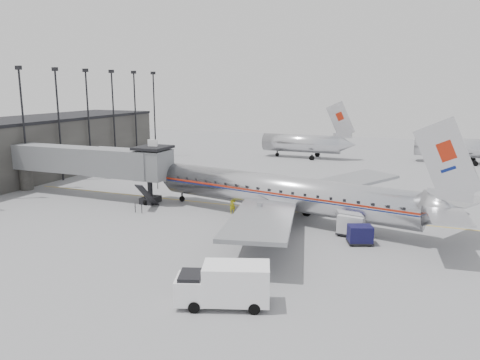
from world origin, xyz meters
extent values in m
plane|color=slate|center=(0.00, 0.00, 0.00)|extent=(160.00, 160.00, 0.00)
cube|color=#33312F|center=(-34.00, 10.00, 4.00)|extent=(12.00, 46.00, 8.00)
cube|color=gold|center=(3.00, 6.00, 0.01)|extent=(60.00, 0.15, 0.01)
cube|color=slate|center=(-22.00, 3.60, 4.30)|extent=(12.00, 2.80, 3.00)
cube|color=slate|center=(-13.00, 3.60, 4.30)|extent=(8.00, 3.00, 3.10)
cube|color=slate|center=(-9.00, 4.00, 4.30)|extent=(3.20, 3.60, 3.20)
cube|color=black|center=(-9.00, 4.00, 6.20)|extent=(3.40, 3.80, 0.30)
cube|color=white|center=(-9.00, 4.00, 6.70)|extent=(1.20, 0.15, 0.80)
cylinder|color=black|center=(-9.30, 3.60, 1.40)|extent=(0.56, 0.56, 2.80)
cube|color=black|center=(-9.30, 3.60, 0.35)|extent=(1.60, 2.20, 0.70)
cylinder|color=black|center=(-9.30, 2.60, 0.30)|extent=(0.30, 0.60, 0.60)
cylinder|color=black|center=(-9.30, 4.60, 0.30)|extent=(0.30, 0.60, 0.60)
cylinder|color=#33312F|center=(-27.50, 3.60, 1.40)|extent=(1.60, 1.60, 2.80)
cube|color=black|center=(-8.20, 1.30, 1.50)|extent=(0.90, 3.20, 2.90)
cylinder|color=black|center=(-27.50, 4.00, 7.50)|extent=(0.24, 0.24, 15.00)
cube|color=black|center=(-27.50, 4.00, 15.00)|extent=(0.90, 0.25, 0.50)
cylinder|color=black|center=(-27.50, 10.00, 7.50)|extent=(0.24, 0.24, 15.00)
cube|color=black|center=(-27.50, 10.00, 15.00)|extent=(0.90, 0.25, 0.50)
cylinder|color=black|center=(-27.50, 16.00, 7.50)|extent=(0.24, 0.24, 15.00)
cube|color=black|center=(-27.50, 16.00, 15.00)|extent=(0.90, 0.25, 0.50)
cylinder|color=black|center=(-27.50, 22.00, 7.50)|extent=(0.24, 0.24, 15.00)
cube|color=black|center=(-27.50, 22.00, 15.00)|extent=(0.90, 0.25, 0.50)
cylinder|color=black|center=(-27.50, 28.00, 7.50)|extent=(0.24, 0.24, 15.00)
cube|color=black|center=(-27.50, 28.00, 15.00)|extent=(0.90, 0.25, 0.50)
cylinder|color=black|center=(-27.50, 34.00, 7.50)|extent=(0.24, 0.24, 15.00)
cube|color=black|center=(-27.50, 34.00, 15.00)|extent=(0.90, 0.25, 0.50)
cylinder|color=silver|center=(-2.00, 42.00, 2.60)|extent=(14.00, 3.20, 3.20)
cube|color=silver|center=(4.80, 42.00, 7.00)|extent=(5.17, 0.26, 6.52)
cylinder|color=black|center=(-6.50, 42.00, 0.50)|extent=(0.24, 0.24, 1.00)
cylinder|color=silver|center=(24.00, 46.00, 2.60)|extent=(14.00, 3.20, 3.20)
cylinder|color=black|center=(19.50, 46.00, 0.50)|extent=(0.24, 0.24, 1.00)
cylinder|color=silver|center=(6.00, 3.00, 2.69)|extent=(27.06, 8.56, 3.32)
cone|color=silver|center=(-8.52, 5.92, 2.69)|extent=(3.29, 3.79, 3.32)
cone|color=silver|center=(20.79, 0.03, 3.05)|extent=(4.14, 3.80, 3.16)
cube|color=#9E1E0B|center=(6.00, 3.00, 2.92)|extent=(27.07, 8.61, 0.16)
cube|color=#091756|center=(6.00, 3.00, 2.71)|extent=(27.07, 8.61, 0.09)
cube|color=silver|center=(20.52, 0.08, 7.18)|extent=(5.45, 1.35, 6.90)
cube|color=gray|center=(10.23, 10.39, 2.42)|extent=(12.34, 14.57, 1.07)
cube|color=gray|center=(7.05, -5.45, 2.42)|extent=(7.96, 15.09, 1.07)
cylinder|color=gray|center=(7.36, 7.49, 1.30)|extent=(3.36, 2.45, 1.89)
cylinder|color=gray|center=(5.52, -1.67, 1.30)|extent=(3.36, 2.45, 1.89)
cylinder|color=black|center=(-6.32, 5.47, 0.58)|extent=(0.18, 0.18, 1.17)
cylinder|color=black|center=(8.22, 4.94, 0.63)|extent=(0.23, 0.23, 1.26)
cylinder|color=black|center=(8.22, 4.94, 0.40)|extent=(0.94, 0.48, 0.90)
cylinder|color=black|center=(7.30, 0.36, 0.63)|extent=(0.23, 0.23, 1.26)
cylinder|color=black|center=(7.30, 0.36, 0.40)|extent=(0.94, 0.48, 0.90)
cube|color=white|center=(9.05, -15.79, 1.47)|extent=(4.43, 3.35, 2.29)
cube|color=white|center=(6.47, -16.68, 1.04)|extent=(2.33, 2.53, 1.53)
cube|color=black|center=(6.47, -16.68, 1.69)|extent=(1.84, 2.18, 0.66)
cylinder|color=black|center=(7.10, -17.50, 0.35)|extent=(0.75, 0.49, 0.70)
cylinder|color=black|center=(6.46, -15.64, 0.35)|extent=(0.75, 0.49, 0.70)
cylinder|color=black|center=(10.40, -16.36, 0.35)|extent=(0.75, 0.49, 0.70)
cylinder|color=black|center=(9.76, -14.50, 0.35)|extent=(0.75, 0.49, 0.70)
cube|color=#0F0D37|center=(14.37, -1.72, 0.91)|extent=(2.31, 2.04, 1.35)
cube|color=black|center=(14.37, -1.72, 0.19)|extent=(2.44, 2.16, 0.12)
cylinder|color=black|center=(13.86, -2.54, 0.14)|extent=(0.31, 0.21, 0.29)
cylinder|color=black|center=(15.30, -1.99, 0.14)|extent=(0.31, 0.21, 0.29)
cylinder|color=black|center=(13.45, -1.46, 0.14)|extent=(0.31, 0.21, 0.29)
cylinder|color=black|center=(14.88, -0.91, 0.14)|extent=(0.31, 0.21, 0.29)
cube|color=#BABABC|center=(13.41, 0.28, 1.08)|extent=(2.50, 2.02, 1.59)
cube|color=black|center=(13.41, 0.28, 0.23)|extent=(2.63, 2.15, 0.14)
cylinder|color=black|center=(12.41, -0.27, 0.17)|extent=(0.36, 0.18, 0.34)
cylinder|color=black|center=(14.21, -0.53, 0.17)|extent=(0.36, 0.18, 0.34)
cylinder|color=black|center=(12.61, 1.09, 0.17)|extent=(0.36, 0.18, 0.34)
cylinder|color=black|center=(14.41, 0.82, 0.17)|extent=(0.36, 0.18, 0.34)
imported|color=gold|center=(0.92, 3.00, 0.87)|extent=(0.74, 0.74, 1.73)
camera|label=1|loc=(18.92, -39.79, 13.06)|focal=35.00mm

